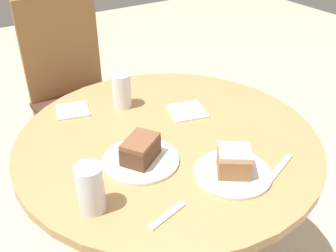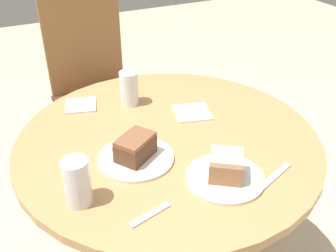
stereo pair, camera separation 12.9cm
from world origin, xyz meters
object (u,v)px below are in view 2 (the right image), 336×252
(cake_slice_far, at_px, (135,147))
(glass_water, at_px, (78,185))
(plate_near, at_px, (225,178))
(chair, at_px, (97,88))
(glass_lemonade, at_px, (129,90))
(cake_slice_near, at_px, (226,166))
(plate_far, at_px, (136,158))

(cake_slice_far, distance_m, glass_water, 0.23)
(plate_near, height_order, cake_slice_far, cake_slice_far)
(cake_slice_far, bearing_deg, chair, 81.13)
(cake_slice_far, xyz_separation_m, glass_lemonade, (0.11, 0.34, 0.01))
(cake_slice_near, xyz_separation_m, glass_water, (-0.40, 0.09, 0.01))
(chair, height_order, plate_far, chair)
(plate_near, height_order, plate_far, same)
(cake_slice_near, bearing_deg, chair, 91.78)
(glass_lemonade, height_order, glass_water, glass_water)
(glass_water, bearing_deg, plate_far, 28.36)
(chair, bearing_deg, glass_lemonade, -97.90)
(glass_water, bearing_deg, cake_slice_near, -12.47)
(plate_far, bearing_deg, glass_water, -151.64)
(plate_far, height_order, glass_lemonade, glass_lemonade)
(plate_near, bearing_deg, cake_slice_near, 180.00)
(glass_water, bearing_deg, chair, 72.09)
(chair, bearing_deg, plate_near, -92.08)
(chair, distance_m, plate_near, 1.23)
(cake_slice_far, bearing_deg, glass_lemonade, 72.08)
(chair, relative_size, glass_lemonade, 7.76)
(plate_near, bearing_deg, plate_far, 134.51)
(plate_near, distance_m, cake_slice_near, 0.04)
(glass_water, bearing_deg, plate_near, -12.47)
(cake_slice_near, relative_size, glass_lemonade, 0.96)
(glass_lemonade, distance_m, glass_water, 0.55)
(plate_near, xyz_separation_m, glass_lemonade, (-0.08, 0.54, 0.05))
(chair, height_order, cake_slice_near, chair)
(plate_far, bearing_deg, plate_near, -45.49)
(plate_far, bearing_deg, cake_slice_near, -45.49)
(cake_slice_far, bearing_deg, glass_water, -151.64)
(plate_far, xyz_separation_m, cake_slice_near, (0.20, -0.20, 0.04))
(chair, distance_m, glass_lemonade, 0.73)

